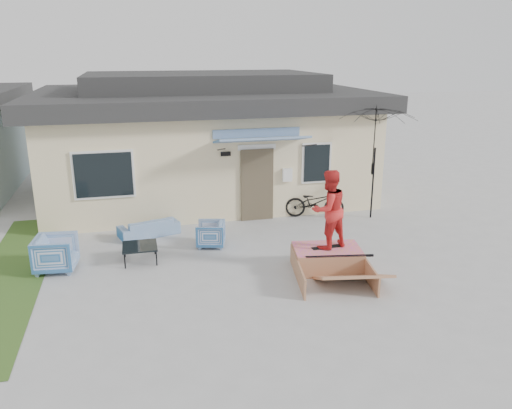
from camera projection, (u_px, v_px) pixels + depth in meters
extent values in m
plane|color=#A2A2A2|center=(263.00, 290.00, 10.51)|extent=(90.00, 90.00, 0.00)
cube|color=#31511E|center=(12.00, 276.00, 11.15)|extent=(1.40, 8.00, 0.01)
cube|color=beige|center=(204.00, 149.00, 17.49)|extent=(10.00, 7.00, 3.00)
cube|color=#252525|center=(202.00, 97.00, 16.98)|extent=(10.80, 7.80, 0.50)
cube|color=#252525|center=(202.00, 81.00, 16.82)|extent=(7.50, 4.50, 0.60)
cube|color=brown|center=(257.00, 185.00, 14.57)|extent=(0.95, 0.08, 2.10)
cube|color=white|center=(104.00, 175.00, 13.44)|extent=(1.60, 0.06, 1.30)
cube|color=white|center=(316.00, 163.00, 14.84)|extent=(0.90, 0.06, 1.20)
cube|color=#205996|center=(262.00, 140.00, 13.69)|extent=(2.50, 1.09, 0.29)
imported|color=#205996|center=(149.00, 224.00, 13.52)|extent=(1.65, 0.91, 0.62)
imported|color=#205996|center=(56.00, 252.00, 11.33)|extent=(0.90, 0.95, 0.89)
imported|color=#205996|center=(211.00, 233.00, 12.77)|extent=(0.79, 0.83, 0.70)
cube|color=black|center=(140.00, 253.00, 11.89)|extent=(0.80, 0.80, 0.39)
imported|color=black|center=(315.00, 199.00, 14.95)|extent=(1.83, 1.08, 1.11)
cylinder|color=black|center=(373.00, 183.00, 14.76)|extent=(0.05, 0.05, 2.10)
imported|color=black|center=(374.00, 160.00, 14.55)|extent=(2.70, 2.58, 0.90)
cube|color=black|center=(327.00, 247.00, 11.42)|extent=(0.73, 0.22, 0.05)
imported|color=red|center=(329.00, 208.00, 11.15)|extent=(1.03, 0.89, 1.78)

